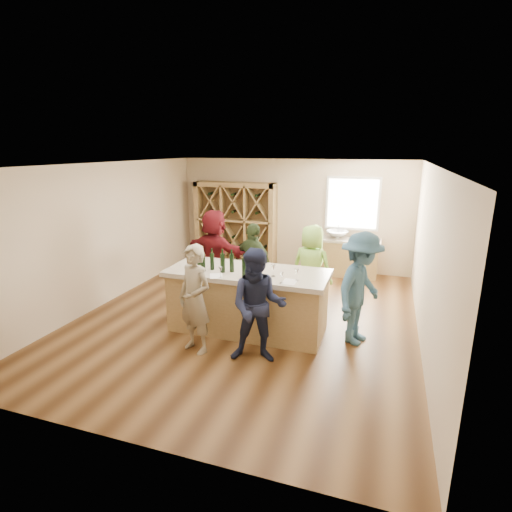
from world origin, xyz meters
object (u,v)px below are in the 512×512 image
(sink, at_px, (337,235))
(wine_bottle_a, at_px, (199,260))
(wine_bottle_e, at_px, (232,263))
(person_far_right, at_px, (311,267))
(tasting_counter_base, at_px, (248,303))
(wine_bottle_c, at_px, (212,261))
(person_far_mid, at_px, (254,264))
(wine_bottle_f, at_px, (244,267))
(person_far_left, at_px, (215,253))
(wine_bottle_d, at_px, (223,263))
(person_near_right, at_px, (258,306))
(wine_rack, at_px, (235,224))
(person_server, at_px, (360,289))
(person_near_left, at_px, (195,299))
(wine_bottle_b, at_px, (203,262))

(sink, distance_m, wine_bottle_a, 4.25)
(wine_bottle_e, relative_size, person_far_right, 0.18)
(tasting_counter_base, height_order, wine_bottle_c, wine_bottle_c)
(tasting_counter_base, distance_m, person_far_right, 1.60)
(person_far_mid, distance_m, person_far_right, 1.14)
(wine_bottle_f, bearing_deg, person_far_mid, 103.10)
(person_far_left, bearing_deg, tasting_counter_base, 150.04)
(wine_bottle_d, xyz_separation_m, person_near_right, (0.85, -0.71, -0.38))
(sink, distance_m, tasting_counter_base, 3.86)
(wine_rack, distance_m, tasting_counter_base, 4.15)
(sink, relative_size, wine_bottle_d, 1.70)
(wine_rack, bearing_deg, person_near_right, -65.14)
(wine_rack, xyz_separation_m, wine_bottle_f, (1.73, -4.05, 0.13))
(wine_bottle_c, relative_size, person_server, 0.16)
(wine_bottle_a, distance_m, person_far_left, 1.62)
(wine_bottle_a, xyz_separation_m, wine_bottle_d, (0.47, -0.08, 0.01))
(person_far_left, bearing_deg, person_server, 176.54)
(wine_bottle_d, xyz_separation_m, person_far_mid, (0.06, 1.39, -0.41))
(wine_bottle_a, xyz_separation_m, wine_bottle_e, (0.60, -0.01, 0.00))
(wine_bottle_d, xyz_separation_m, wine_bottle_f, (0.41, -0.08, -0.01))
(person_near_right, height_order, person_far_mid, person_near_right)
(person_server, xyz_separation_m, wine_bottle_f, (-1.79, -0.44, 0.31))
(sink, relative_size, wine_bottle_f, 1.81)
(tasting_counter_base, bearing_deg, person_server, 4.46)
(person_server, bearing_deg, wine_bottle_a, 116.18)
(sink, xyz_separation_m, person_near_left, (-1.54, -4.62, -0.16))
(person_server, bearing_deg, person_near_right, 148.44)
(sink, bearing_deg, person_near_right, -96.62)
(person_far_mid, bearing_deg, wine_bottle_f, 127.77)
(wine_bottle_a, bearing_deg, wine_bottle_d, -9.99)
(wine_bottle_d, distance_m, person_server, 2.25)
(wine_bottle_d, relative_size, person_near_left, 0.19)
(wine_rack, xyz_separation_m, person_near_right, (2.17, -4.67, -0.24))
(wine_bottle_b, relative_size, person_near_right, 0.18)
(person_near_right, relative_size, person_server, 0.94)
(wine_bottle_b, relative_size, person_far_left, 0.17)
(person_near_right, relative_size, person_far_mid, 1.04)
(wine_bottle_b, distance_m, person_server, 2.59)
(wine_bottle_e, relative_size, person_server, 0.17)
(wine_bottle_b, distance_m, wine_bottle_f, 0.74)
(wine_rack, distance_m, wine_bottle_e, 4.16)
(person_server, distance_m, person_far_right, 1.55)
(person_near_right, relative_size, wine_bottle_f, 5.73)
(person_near_right, xyz_separation_m, person_far_right, (0.35, 2.25, -0.02))
(person_far_right, bearing_deg, wine_bottle_b, 59.37)
(person_near_left, bearing_deg, wine_bottle_e, 89.90)
(sink, bearing_deg, person_server, -76.95)
(person_far_left, relative_size, wine_bottle_f, 6.18)
(wine_bottle_b, bearing_deg, sink, 66.54)
(wine_bottle_a, bearing_deg, person_far_right, 41.20)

